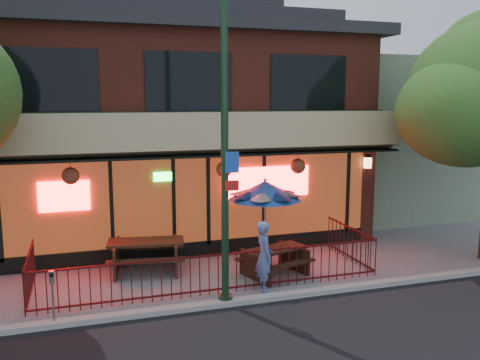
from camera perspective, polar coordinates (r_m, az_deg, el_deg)
The scene contains 11 objects.
ground at distance 12.04m, azimuth -2.18°, elevation -13.00°, with size 80.00×80.00×0.00m, color gray.
curb at distance 11.57m, azimuth -1.51°, elevation -13.62°, with size 80.00×0.25×0.12m, color #999993.
restaurant_building at distance 18.12m, azimuth -8.28°, elevation 7.73°, with size 12.96×9.49×8.05m.
neighbor_building at distance 22.03m, azimuth 15.37°, elevation 4.80°, with size 6.00×7.00×6.00m, color gray.
patio_fence at distance 12.28m, azimuth -2.83°, elevation -9.42°, with size 8.44×2.62×1.00m.
street_light at distance 10.86m, azimuth -1.71°, elevation 1.80°, with size 0.43×0.32×7.00m.
picnic_table_left at distance 13.73m, azimuth -10.48°, elevation -7.87°, with size 2.19×1.80×0.85m.
picnic_table_right at distance 13.30m, azimuth 3.92°, elevation -8.67°, with size 2.00×1.74×0.72m.
patio_umbrella at distance 14.25m, azimuth 2.83°, elevation -1.15°, with size 2.04×2.04×2.34m.
pedestrian at distance 12.16m, azimuth 2.72°, elevation -8.53°, with size 0.62×0.41×1.69m, color #5166A3.
parking_meter_near at distance 10.96m, azimuth -20.33°, elevation -11.43°, with size 0.10×0.09×1.16m.
Camera 1 is at (-2.93, -10.77, 4.53)m, focal length 38.00 mm.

